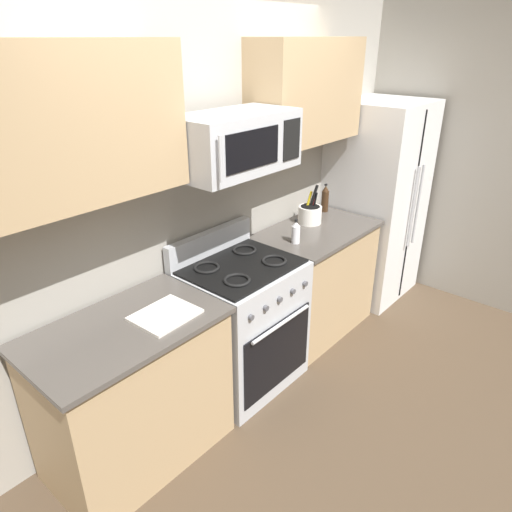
% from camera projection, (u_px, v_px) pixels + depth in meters
% --- Properties ---
extents(ground_plane, '(16.00, 16.00, 0.00)m').
position_uv_depth(ground_plane, '(314.00, 418.00, 3.10)').
color(ground_plane, '#473828').
extents(wall_back, '(8.00, 0.10, 2.60)m').
position_uv_depth(wall_back, '(198.00, 199.00, 3.15)').
color(wall_back, '#9E998E').
rests_on(wall_back, ground).
extents(counter_left, '(1.05, 0.64, 0.91)m').
position_uv_depth(counter_left, '(133.00, 393.00, 2.66)').
color(counter_left, tan).
rests_on(counter_left, ground).
extents(range_oven, '(0.76, 0.68, 1.09)m').
position_uv_depth(range_oven, '(242.00, 323.00, 3.28)').
color(range_oven, '#B2B5BA').
rests_on(range_oven, ground).
extents(counter_right, '(1.01, 0.64, 0.91)m').
position_uv_depth(counter_right, '(315.00, 279.00, 3.90)').
color(counter_right, tan).
rests_on(counter_right, ground).
extents(refrigerator, '(0.78, 0.75, 1.80)m').
position_uv_depth(refrigerator, '(375.00, 202.00, 4.33)').
color(refrigerator, silver).
rests_on(refrigerator, ground).
extents(wall_right, '(0.10, 8.00, 2.60)m').
position_uv_depth(wall_right, '(471.00, 160.00, 4.12)').
color(wall_right, '#9E998E').
rests_on(wall_right, ground).
extents(microwave, '(0.79, 0.44, 0.34)m').
position_uv_depth(microwave, '(235.00, 142.00, 2.76)').
color(microwave, '#B2B5BA').
extents(upper_cabinets_left, '(1.04, 0.34, 0.72)m').
position_uv_depth(upper_cabinets_left, '(74.00, 124.00, 2.13)').
color(upper_cabinets_left, tan).
extents(upper_cabinets_right, '(1.00, 0.34, 0.72)m').
position_uv_depth(upper_cabinets_right, '(306.00, 91.00, 3.37)').
color(upper_cabinets_right, tan).
extents(utensil_crock, '(0.19, 0.19, 0.32)m').
position_uv_depth(utensil_crock, '(310.00, 214.00, 3.79)').
color(utensil_crock, white).
rests_on(utensil_crock, counter_right).
extents(cutting_board, '(0.34, 0.29, 0.02)m').
position_uv_depth(cutting_board, '(165.00, 315.00, 2.55)').
color(cutting_board, silver).
rests_on(cutting_board, counter_left).
extents(bottle_soy, '(0.06, 0.06, 0.24)m').
position_uv_depth(bottle_soy, '(325.00, 199.00, 4.03)').
color(bottle_soy, '#382314').
rests_on(bottle_soy, counter_right).
extents(bottle_vinegar, '(0.06, 0.06, 0.18)m').
position_uv_depth(bottle_vinegar, '(296.00, 232.00, 3.42)').
color(bottle_vinegar, silver).
rests_on(bottle_vinegar, counter_right).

